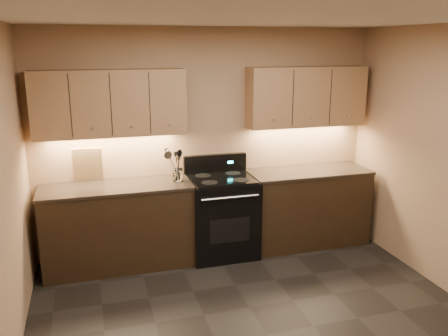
% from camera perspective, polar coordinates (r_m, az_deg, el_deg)
% --- Properties ---
extents(floor, '(4.00, 4.00, 0.00)m').
position_cam_1_polar(floor, '(4.31, 5.13, -19.31)').
color(floor, black).
rests_on(floor, ground).
extents(ceiling, '(4.00, 4.00, 0.00)m').
position_cam_1_polar(ceiling, '(3.58, 6.12, 17.68)').
color(ceiling, silver).
rests_on(ceiling, wall_back).
extents(wall_back, '(4.00, 0.04, 2.60)m').
position_cam_1_polar(wall_back, '(5.59, -2.00, 3.28)').
color(wall_back, '#9D815C').
rests_on(wall_back, ground).
extents(counter_left, '(1.62, 0.62, 0.93)m').
position_cam_1_polar(counter_left, '(5.38, -12.61, -6.81)').
color(counter_left, black).
rests_on(counter_left, ground).
extents(counter_right, '(1.46, 0.62, 0.93)m').
position_cam_1_polar(counter_right, '(5.94, 9.94, -4.60)').
color(counter_right, black).
rests_on(counter_right, ground).
extents(stove, '(0.76, 0.68, 1.14)m').
position_cam_1_polar(stove, '(5.54, -0.30, -5.66)').
color(stove, black).
rests_on(stove, ground).
extents(upper_cab_left, '(1.60, 0.30, 0.70)m').
position_cam_1_polar(upper_cab_left, '(5.21, -13.55, 7.60)').
color(upper_cab_left, '#A37C51').
rests_on(upper_cab_left, wall_back).
extents(upper_cab_right, '(1.44, 0.30, 0.70)m').
position_cam_1_polar(upper_cab_right, '(5.78, 9.87, 8.46)').
color(upper_cab_right, '#A37C51').
rests_on(upper_cab_right, wall_back).
extents(outlet_plate, '(0.08, 0.01, 0.12)m').
position_cam_1_polar(outlet_plate, '(5.46, -15.30, 0.54)').
color(outlet_plate, '#B2B5BA').
rests_on(outlet_plate, wall_back).
extents(utensil_crock, '(0.15, 0.15, 0.14)m').
position_cam_1_polar(utensil_crock, '(5.29, -5.58, -0.87)').
color(utensil_crock, white).
rests_on(utensil_crock, counter_left).
extents(cutting_board, '(0.32, 0.13, 0.39)m').
position_cam_1_polar(cutting_board, '(5.41, -16.07, 0.40)').
color(cutting_board, tan).
rests_on(cutting_board, counter_left).
extents(wooden_spoon, '(0.12, 0.09, 0.31)m').
position_cam_1_polar(wooden_spoon, '(5.25, -5.92, 0.16)').
color(wooden_spoon, tan).
rests_on(wooden_spoon, utensil_crock).
extents(black_spoon, '(0.09, 0.13, 0.36)m').
position_cam_1_polar(black_spoon, '(5.28, -5.74, 0.51)').
color(black_spoon, black).
rests_on(black_spoon, utensil_crock).
extents(black_turner, '(0.13, 0.16, 0.33)m').
position_cam_1_polar(black_turner, '(5.25, -5.42, 0.30)').
color(black_turner, black).
rests_on(black_turner, utensil_crock).
extents(steel_spatula, '(0.24, 0.12, 0.40)m').
position_cam_1_polar(steel_spatula, '(5.26, -5.46, 0.71)').
color(steel_spatula, silver).
rests_on(steel_spatula, utensil_crock).
extents(steel_skimmer, '(0.23, 0.12, 0.36)m').
position_cam_1_polar(steel_skimmer, '(5.26, -5.36, 0.43)').
color(steel_skimmer, silver).
rests_on(steel_skimmer, utensil_crock).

